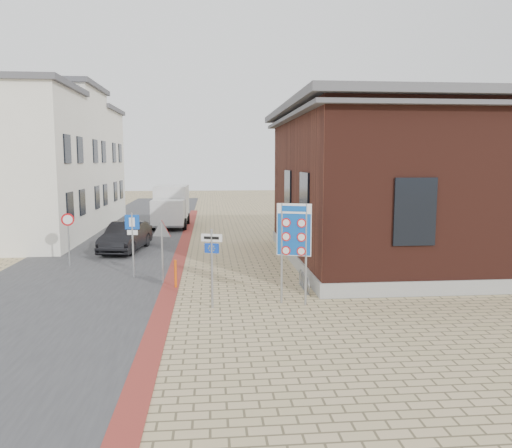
{
  "coord_description": "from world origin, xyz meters",
  "views": [
    {
      "loc": [
        -0.55,
        -14.45,
        4.44
      ],
      "look_at": [
        1.05,
        3.02,
        2.2
      ],
      "focal_mm": 35.0,
      "sensor_mm": 36.0,
      "label": 1
    }
  ],
  "objects": [
    {
      "name": "essen_sign",
      "position": [
        -0.53,
        0.3,
        1.59
      ],
      "size": [
        0.63,
        0.25,
        2.41
      ],
      "rotation": [
        0.0,
        0.0,
        -0.34
      ],
      "color": "gray",
      "rests_on": "ground"
    },
    {
      "name": "curb_strip",
      "position": [
        -2.0,
        10.0,
        0.01
      ],
      "size": [
        0.6,
        40.0,
        0.02
      ],
      "primitive_type": "cube",
      "color": "maroon",
      "rests_on": "ground"
    },
    {
      "name": "bike_rack",
      "position": [
        2.65,
        2.2,
        0.26
      ],
      "size": [
        0.08,
        1.8,
        0.6
      ],
      "color": "slate",
      "rests_on": "ground"
    },
    {
      "name": "townhouse_mid",
      "position": [
        -10.99,
        18.0,
        4.57
      ],
      "size": [
        7.4,
        6.4,
        9.1
      ],
      "color": "white",
      "rests_on": "ground"
    },
    {
      "name": "brick_building",
      "position": [
        8.99,
        7.0,
        3.49
      ],
      "size": [
        13.0,
        13.0,
        6.8
      ],
      "color": "gray",
      "rests_on": "ground"
    },
    {
      "name": "townhouse_near",
      "position": [
        -10.99,
        12.0,
        4.17
      ],
      "size": [
        7.4,
        6.4,
        8.3
      ],
      "color": "white",
      "rests_on": "ground"
    },
    {
      "name": "border_sign",
      "position": [
        1.99,
        0.5,
        2.27
      ],
      "size": [
        1.02,
        0.41,
        3.15
      ],
      "rotation": [
        0.0,
        0.0,
        -0.35
      ],
      "color": "gray",
      "rests_on": "ground"
    },
    {
      "name": "road_strip",
      "position": [
        -5.5,
        15.0,
        0.01
      ],
      "size": [
        7.0,
        60.0,
        0.02
      ],
      "primitive_type": "cube",
      "color": "#38383A",
      "rests_on": "ground"
    },
    {
      "name": "box_truck",
      "position": [
        -3.2,
        19.19,
        1.42
      ],
      "size": [
        2.34,
        5.28,
        2.74
      ],
      "rotation": [
        0.0,
        0.0,
        -0.02
      ],
      "color": "slate",
      "rests_on": "ground"
    },
    {
      "name": "yield_sign",
      "position": [
        -2.31,
        3.5,
        1.73
      ],
      "size": [
        0.79,
        0.32,
        2.28
      ],
      "rotation": [
        0.0,
        0.0,
        -0.33
      ],
      "color": "gray",
      "rests_on": "ground"
    },
    {
      "name": "sedan",
      "position": [
        -4.72,
        10.24,
        0.72
      ],
      "size": [
        2.12,
        4.52,
        1.43
      ],
      "primitive_type": "imported",
      "rotation": [
        0.0,
        0.0,
        -0.14
      ],
      "color": "black",
      "rests_on": "ground"
    },
    {
      "name": "ground",
      "position": [
        0.0,
        0.0,
        0.0
      ],
      "size": [
        120.0,
        120.0,
        0.0
      ],
      "primitive_type": "plane",
      "color": "tan",
      "rests_on": "ground"
    },
    {
      "name": "bollard",
      "position": [
        -1.8,
        2.8,
        0.5
      ],
      "size": [
        0.12,
        0.12,
        1.0
      ],
      "primitive_type": "cylinder",
      "rotation": [
        0.0,
        0.0,
        0.37
      ],
      "color": "#D8510B",
      "rests_on": "ground"
    },
    {
      "name": "parking_sign",
      "position": [
        -3.5,
        4.5,
        1.69
      ],
      "size": [
        0.55,
        0.12,
        2.49
      ],
      "rotation": [
        0.0,
        0.0,
        -0.16
      ],
      "color": "gray",
      "rests_on": "ground"
    },
    {
      "name": "townhouse_far",
      "position": [
        -10.99,
        24.0,
        4.17
      ],
      "size": [
        7.4,
        6.4,
        8.3
      ],
      "color": "white",
      "rests_on": "ground"
    },
    {
      "name": "speed_sign",
      "position": [
        -6.52,
        6.88,
        1.5
      ],
      "size": [
        0.52,
        0.17,
        2.25
      ],
      "rotation": [
        0.0,
        0.0,
        0.27
      ],
      "color": "gray",
      "rests_on": "ground"
    }
  ]
}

